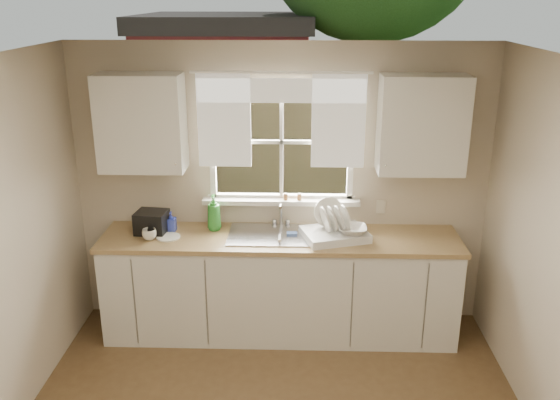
{
  "coord_description": "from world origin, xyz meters",
  "views": [
    {
      "loc": [
        0.14,
        -2.95,
        2.86
      ],
      "look_at": [
        0.0,
        1.65,
        1.25
      ],
      "focal_mm": 38.0,
      "sensor_mm": 36.0,
      "label": 1
    }
  ],
  "objects_px": {
    "dish_rack": "(335,231)",
    "soap_bottle_a": "(214,213)",
    "cup": "(149,234)",
    "black_appliance": "(152,222)"
  },
  "relations": [
    {
      "from": "dish_rack",
      "to": "soap_bottle_a",
      "type": "bearing_deg",
      "value": 171.42
    },
    {
      "from": "cup",
      "to": "black_appliance",
      "type": "height_order",
      "value": "black_appliance"
    },
    {
      "from": "dish_rack",
      "to": "soap_bottle_a",
      "type": "relative_size",
      "value": 1.92
    },
    {
      "from": "cup",
      "to": "black_appliance",
      "type": "xyz_separation_m",
      "value": [
        -0.01,
        0.16,
        0.05
      ]
    },
    {
      "from": "black_appliance",
      "to": "dish_rack",
      "type": "bearing_deg",
      "value": 4.51
    },
    {
      "from": "dish_rack",
      "to": "black_appliance",
      "type": "height_order",
      "value": "dish_rack"
    },
    {
      "from": "cup",
      "to": "black_appliance",
      "type": "bearing_deg",
      "value": 71.52
    },
    {
      "from": "soap_bottle_a",
      "to": "dish_rack",
      "type": "bearing_deg",
      "value": -6.8
    },
    {
      "from": "soap_bottle_a",
      "to": "black_appliance",
      "type": "relative_size",
      "value": 1.22
    },
    {
      "from": "dish_rack",
      "to": "cup",
      "type": "relative_size",
      "value": 5.08
    }
  ]
}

